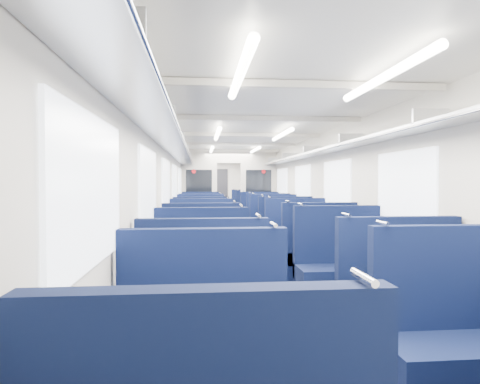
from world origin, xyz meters
name	(u,v)px	position (x,y,z in m)	size (l,w,h in m)	color
floor	(237,245)	(0.00, 0.00, 0.00)	(2.80, 18.00, 0.01)	black
ceiling	(237,143)	(0.00, 0.00, 2.35)	(2.80, 18.00, 0.01)	silver
wall_left	(175,194)	(-1.40, 0.00, 1.18)	(0.02, 18.00, 2.35)	beige
dado_left	(176,230)	(-1.39, 0.00, 0.35)	(0.03, 17.90, 0.70)	black
wall_right	(297,194)	(1.40, 0.00, 1.18)	(0.02, 18.00, 2.35)	beige
dado_right	(296,229)	(1.39, 0.00, 0.35)	(0.03, 17.90, 0.70)	black
wall_far	(219,188)	(0.00, 9.00, 1.18)	(2.80, 0.02, 2.35)	beige
luggage_rack_left	(184,159)	(-1.21, 0.00, 1.97)	(0.36, 17.40, 0.18)	#B2B5BA
luggage_rack_right	(289,159)	(1.21, 0.00, 1.97)	(0.36, 17.40, 0.18)	#B2B5BA
windows	(239,183)	(0.00, -0.46, 1.42)	(2.78, 15.60, 0.75)	white
ceiling_fittings	(238,144)	(0.00, -0.26, 2.29)	(2.70, 16.06, 0.11)	beige
end_door	(219,192)	(0.00, 8.94, 1.00)	(0.75, 0.06, 2.00)	black
bulkhead	(229,189)	(0.00, 2.74, 1.23)	(2.80, 0.10, 2.35)	beige
seat_2	(204,362)	(-0.83, -7.09, 0.37)	(1.08, 0.59, 1.20)	#0B1537
seat_3	(458,349)	(0.83, -7.05, 0.37)	(1.08, 0.59, 1.20)	#0B1537
seat_4	(203,310)	(-0.83, -6.06, 0.37)	(1.08, 0.59, 1.20)	#0B1537
seat_5	(390,305)	(0.83, -6.05, 0.37)	(1.08, 0.59, 1.20)	#0B1537
seat_6	(202,279)	(-0.83, -4.93, 0.37)	(1.08, 0.59, 1.20)	#0B1537
seat_7	(340,272)	(0.83, -4.73, 0.37)	(1.08, 0.59, 1.20)	#0B1537
seat_8	(201,259)	(-0.83, -3.66, 0.37)	(1.08, 0.59, 1.20)	#0B1537
seat_9	(316,257)	(0.83, -3.67, 0.37)	(1.08, 0.59, 1.20)	#0B1537
seat_10	(201,246)	(-0.83, -2.47, 0.37)	(1.08, 0.59, 1.20)	#0B1537
seat_11	(297,244)	(0.83, -2.43, 0.37)	(1.08, 0.59, 1.20)	#0B1537
seat_12	(201,237)	(-0.83, -1.35, 0.37)	(1.08, 0.59, 1.20)	#0B1537
seat_13	(284,236)	(0.83, -1.28, 0.37)	(1.08, 0.59, 1.20)	#0B1537
seat_14	(201,230)	(-0.83, -0.16, 0.37)	(1.08, 0.59, 1.20)	#0B1537
seat_15	(274,230)	(0.83, -0.21, 0.37)	(1.08, 0.59, 1.20)	#0B1537
seat_16	(201,225)	(-0.83, 0.87, 0.37)	(1.08, 0.59, 1.20)	#0B1537
seat_17	(267,225)	(0.83, 0.82, 0.37)	(1.08, 0.59, 1.20)	#0B1537
seat_18	(201,220)	(-0.83, 2.19, 0.37)	(1.08, 0.59, 1.20)	#0B1537
seat_19	(260,220)	(0.83, 2.02, 0.37)	(1.08, 0.59, 1.20)	#0B1537
seat_20	(201,215)	(-0.83, 4.19, 0.37)	(1.08, 0.59, 1.20)	#0B1537
seat_21	(251,214)	(0.83, 4.18, 0.37)	(1.08, 0.59, 1.20)	#0B1537
seat_22	(200,212)	(-0.83, 5.35, 0.37)	(1.08, 0.59, 1.20)	#0B1537
seat_23	(247,212)	(0.83, 5.36, 0.37)	(1.08, 0.59, 1.20)	#0B1537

